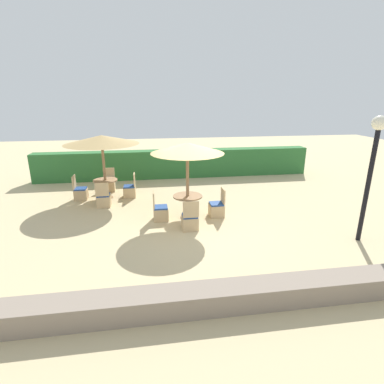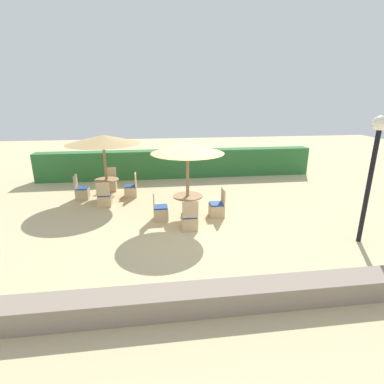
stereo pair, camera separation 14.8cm
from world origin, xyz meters
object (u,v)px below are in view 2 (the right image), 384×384
Objects in this scene: parasol_center at (187,148)px; parasol_back_left at (103,140)px; patio_chair_back_left_east at (131,190)px; patio_chair_back_left_north at (111,184)px; round_table_back_left at (107,184)px; patio_chair_center_east at (217,209)px; lamp_post at (374,156)px; patio_chair_back_left_west at (82,192)px; round_table_center at (188,201)px; patio_chair_center_south at (190,221)px; patio_chair_back_left_south at (105,199)px; patio_chair_center_west at (160,212)px.

parasol_back_left is at bearing 139.18° from parasol_center.
patio_chair_back_left_east is 1.00× the size of patio_chair_back_left_north.
patio_chair_back_left_east is at bearing -0.82° from parasol_back_left.
round_table_back_left is 4.53m from patio_chair_center_east.
lamp_post reaches higher than patio_chair_back_left_west.
patio_chair_back_left_east is at bearing -0.82° from round_table_back_left.
round_table_center is at bearing 90.39° from patio_chair_center_east.
patio_chair_center_east is at bearing -129.96° from patio_chair_back_left_east.
patio_chair_center_east is at bearing 63.24° from patio_chair_back_left_west.
parasol_center reaches higher than patio_chair_center_south.
patio_chair_back_left_south is at bearing 152.39° from round_table_center.
patio_chair_center_west is (1.93, -1.51, 0.00)m from patio_chair_back_left_south.
patio_chair_back_left_west is 1.35m from patio_chair_back_left_south.
patio_chair_center_east reaches higher than round_table_center.
parasol_back_left reaches higher than patio_chair_back_left_north.
patio_chair_back_left_west is 1.00× the size of patio_chair_back_left_south.
parasol_center reaches higher than patio_chair_back_left_north.
parasol_center reaches higher than patio_chair_center_west.
round_table_back_left is (-7.25, 4.71, -1.82)m from lamp_post.
patio_chair_center_east is (-3.44, 2.26, -2.09)m from lamp_post.
patio_chair_center_west is at bearing 157.28° from lamp_post.
parasol_back_left is 2.94× the size of patio_chair_back_left_east.
patio_chair_center_west is (-0.88, -0.04, -2.00)m from parasol_center.
lamp_post is at bearing 60.37° from patio_chair_back_left_west.
round_table_back_left is 0.99× the size of patio_chair_back_left_south.
lamp_post is 4.96m from parasol_center.
lamp_post reaches higher than patio_chair_center_east.
patio_chair_center_west and patio_chair_center_south have the same top height.
patio_chair_back_left_east is (0.90, -0.01, -0.27)m from round_table_back_left.
patio_chair_back_left_east is 1.30m from patio_chair_back_left_south.
round_table_back_left is at bearing -90.00° from parasol_back_left.
patio_chair_back_left_south and patio_chair_center_south have the same top height.
patio_chair_back_left_north is 0.38× the size of parasol_center.
parasol_back_left is 2.19m from patio_chair_back_left_west.
parasol_back_left is at bearing 90.00° from round_table_back_left.
lamp_post is 3.58× the size of round_table_center.
patio_chair_back_left_south is 1.00× the size of patio_chair_center_south.
patio_chair_center_east is (4.75, -2.40, 0.00)m from patio_chair_back_left_west.
parasol_center is 2.62× the size of patio_chair_center_south.
parasol_back_left is 2.94× the size of patio_chair_back_left_north.
patio_chair_back_left_north reaches higher than round_table_back_left.
parasol_back_left is at bearing 139.18° from round_table_center.
patio_chair_center_west is (-0.88, -0.04, -0.30)m from round_table_center.
patio_chair_back_left_west is at bearing 91.16° from patio_chair_back_left_east.
lamp_post is 4.62m from patio_chair_center_east.
patio_chair_back_left_west is at bearing 138.57° from patio_chair_center_south.
patio_chair_back_left_east is 1.00× the size of patio_chair_center_west.
patio_chair_center_south is at bearing -93.45° from round_table_center.
round_table_center is at bearing 92.70° from patio_chair_center_west.
patio_chair_back_left_north and patio_chair_center_south have the same top height.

